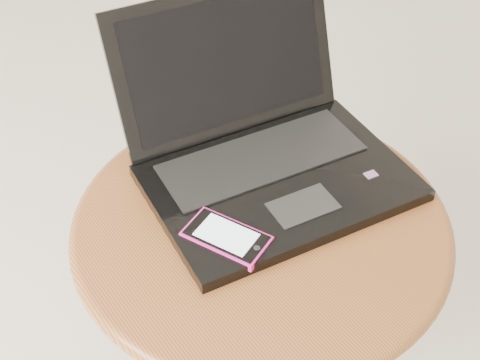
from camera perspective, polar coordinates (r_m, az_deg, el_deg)
table at (r=1.04m, az=1.72°, el=-6.87°), size 0.56×0.56×0.44m
laptop at (r=1.02m, az=1.99°, el=2.88°), size 0.42×0.40×0.24m
phone_black at (r=0.96m, az=-2.34°, el=-3.33°), size 0.09×0.13×0.01m
phone_pink at (r=0.92m, az=-1.17°, el=-4.97°), size 0.10×0.13×0.01m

